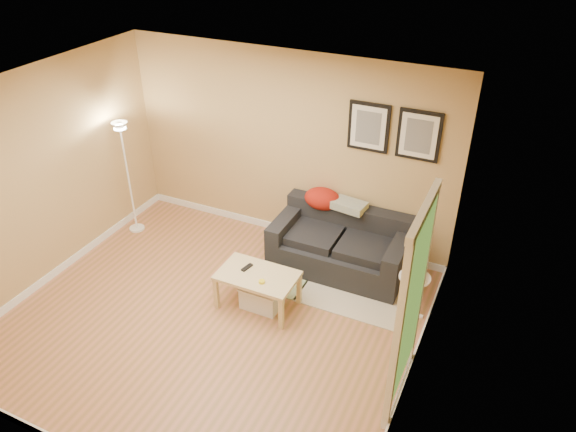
# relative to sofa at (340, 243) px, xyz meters

# --- Properties ---
(floor) EXTENTS (4.50, 4.50, 0.00)m
(floor) POSITION_rel_sofa_xyz_m (-0.96, -1.53, -0.38)
(floor) COLOR #B7714E
(floor) RESTS_ON ground
(ceiling) EXTENTS (4.50, 4.50, 0.00)m
(ceiling) POSITION_rel_sofa_xyz_m (-0.96, -1.53, 2.23)
(ceiling) COLOR white
(ceiling) RESTS_ON wall_back
(wall_back) EXTENTS (4.50, 0.00, 4.50)m
(wall_back) POSITION_rel_sofa_xyz_m (-0.96, 0.47, 0.92)
(wall_back) COLOR tan
(wall_back) RESTS_ON ground
(wall_front) EXTENTS (4.50, 0.00, 4.50)m
(wall_front) POSITION_rel_sofa_xyz_m (-0.96, -3.53, 0.92)
(wall_front) COLOR tan
(wall_front) RESTS_ON ground
(wall_left) EXTENTS (0.00, 4.00, 4.00)m
(wall_left) POSITION_rel_sofa_xyz_m (-3.21, -1.53, 0.92)
(wall_left) COLOR tan
(wall_left) RESTS_ON ground
(wall_right) EXTENTS (0.00, 4.00, 4.00)m
(wall_right) POSITION_rel_sofa_xyz_m (1.29, -1.53, 0.92)
(wall_right) COLOR tan
(wall_right) RESTS_ON ground
(baseboard_back) EXTENTS (4.50, 0.02, 0.10)m
(baseboard_back) POSITION_rel_sofa_xyz_m (-0.96, 0.46, -0.33)
(baseboard_back) COLOR white
(baseboard_back) RESTS_ON ground
(baseboard_left) EXTENTS (0.02, 4.00, 0.10)m
(baseboard_left) POSITION_rel_sofa_xyz_m (-3.20, -1.53, -0.33)
(baseboard_left) COLOR white
(baseboard_left) RESTS_ON ground
(baseboard_right) EXTENTS (0.02, 4.00, 0.10)m
(baseboard_right) POSITION_rel_sofa_xyz_m (1.28, -1.53, -0.33)
(baseboard_right) COLOR white
(baseboard_right) RESTS_ON ground
(sofa) EXTENTS (1.70, 0.90, 0.75)m
(sofa) POSITION_rel_sofa_xyz_m (0.00, 0.00, 0.00)
(sofa) COLOR black
(sofa) RESTS_ON ground
(red_throw) EXTENTS (0.48, 0.36, 0.28)m
(red_throw) POSITION_rel_sofa_xyz_m (-0.38, 0.31, 0.40)
(red_throw) COLOR #A2230E
(red_throw) RESTS_ON sofa
(plaid_throw) EXTENTS (0.45, 0.32, 0.10)m
(plaid_throw) POSITION_rel_sofa_xyz_m (-0.00, 0.28, 0.41)
(plaid_throw) COLOR #CBC676
(plaid_throw) RESTS_ON sofa
(framed_print_left) EXTENTS (0.50, 0.04, 0.60)m
(framed_print_left) POSITION_rel_sofa_xyz_m (0.12, 0.45, 1.43)
(framed_print_left) COLOR black
(framed_print_left) RESTS_ON wall_back
(framed_print_right) EXTENTS (0.50, 0.04, 0.60)m
(framed_print_right) POSITION_rel_sofa_xyz_m (0.72, 0.45, 1.43)
(framed_print_right) COLOR black
(framed_print_right) RESTS_ON wall_back
(area_rug) EXTENTS (1.25, 0.85, 0.01)m
(area_rug) POSITION_rel_sofa_xyz_m (0.36, -0.45, -0.37)
(area_rug) COLOR beige
(area_rug) RESTS_ON ground
(green_runner) EXTENTS (0.70, 0.50, 0.01)m
(green_runner) POSITION_rel_sofa_xyz_m (-0.59, -0.61, -0.37)
(green_runner) COLOR #668C4C
(green_runner) RESTS_ON ground
(coffee_table) EXTENTS (1.00, 0.73, 0.45)m
(coffee_table) POSITION_rel_sofa_xyz_m (-0.60, -1.10, -0.15)
(coffee_table) COLOR #D6C082
(coffee_table) RESTS_ON ground
(remote_control) EXTENTS (0.08, 0.17, 0.02)m
(remote_control) POSITION_rel_sofa_xyz_m (-0.76, -1.05, 0.09)
(remote_control) COLOR black
(remote_control) RESTS_ON coffee_table
(tape_roll) EXTENTS (0.07, 0.07, 0.03)m
(tape_roll) POSITION_rel_sofa_xyz_m (-0.48, -1.22, 0.09)
(tape_roll) COLOR yellow
(tape_roll) RESTS_ON coffee_table
(storage_bin) EXTENTS (0.46, 0.34, 0.28)m
(storage_bin) POSITION_rel_sofa_xyz_m (-0.56, -1.09, -0.23)
(storage_bin) COLOR white
(storage_bin) RESTS_ON ground
(side_table) EXTENTS (0.35, 0.35, 0.54)m
(side_table) POSITION_rel_sofa_xyz_m (1.06, -0.50, -0.10)
(side_table) COLOR white
(side_table) RESTS_ON ground
(book_stack) EXTENTS (0.27, 0.31, 0.08)m
(book_stack) POSITION_rel_sofa_xyz_m (1.06, -0.49, 0.21)
(book_stack) COLOR #2E658A
(book_stack) RESTS_ON side_table
(floor_lamp) EXTENTS (0.21, 0.21, 1.64)m
(floor_lamp) POSITION_rel_sofa_xyz_m (-2.96, -0.37, 0.40)
(floor_lamp) COLOR white
(floor_lamp) RESTS_ON ground
(doorway) EXTENTS (0.12, 1.01, 2.13)m
(doorway) POSITION_rel_sofa_xyz_m (1.24, -1.68, 0.65)
(doorway) COLOR white
(doorway) RESTS_ON ground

